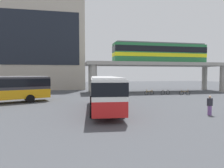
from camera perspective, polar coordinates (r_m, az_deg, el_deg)
name	(u,v)px	position (r m, az deg, el deg)	size (l,w,h in m)	color
ground_plane	(95,100)	(25.85, -5.21, -4.75)	(120.00, 120.00, 0.00)	#47494F
station_building	(29,46)	(48.82, -23.40, 10.41)	(24.93, 10.60, 19.93)	#B2A899
elevated_platform	(157,67)	(38.50, 13.18, 4.99)	(27.56, 6.96, 5.66)	#9E9B93
train	(160,53)	(38.96, 14.10, 9.03)	(18.52, 2.96, 3.84)	#26723F
bus_main	(104,90)	(18.29, -2.28, -1.70)	(3.42, 11.21, 3.22)	red
bus_secondary	(0,87)	(25.99, -30.42, -0.71)	(11.21, 6.39, 3.22)	orange
bicycle_brown	(185,93)	(33.82, 20.85, -2.49)	(1.73, 0.59, 1.04)	black
bicycle_orange	(149,93)	(32.48, 11.05, -2.57)	(1.78, 0.35, 1.04)	black
bicycle_silver	(165,92)	(33.57, 15.63, -2.44)	(1.77, 0.38, 1.04)	black
pedestrian_walking_across	(210,106)	(18.23, 27.13, -5.88)	(0.45, 0.35, 1.66)	#724C8C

